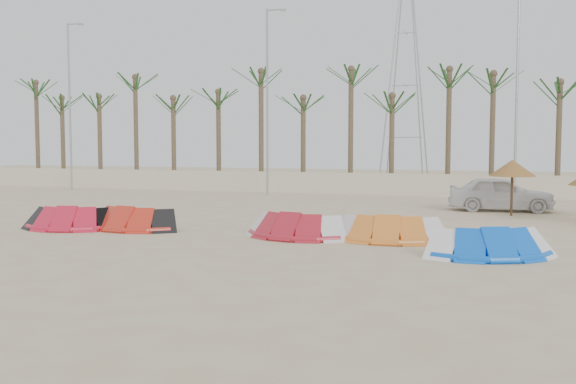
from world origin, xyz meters
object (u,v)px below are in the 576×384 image
(kite_red_mid, at_px, (136,217))
(parasol_left, at_px, (512,168))
(kite_orange, at_px, (391,227))
(car, at_px, (501,194))
(kite_red_left, at_px, (76,217))
(kite_blue, at_px, (491,241))
(kite_red_right, at_px, (297,224))

(kite_red_mid, bearing_deg, parasol_left, 34.22)
(kite_red_mid, xyz_separation_m, kite_orange, (9.17, 0.14, -0.00))
(kite_red_mid, relative_size, car, 0.81)
(kite_red_left, distance_m, kite_red_mid, 2.18)
(kite_orange, bearing_deg, kite_red_mid, -179.15)
(kite_orange, relative_size, kite_blue, 0.93)
(kite_red_left, relative_size, kite_red_mid, 0.97)
(kite_orange, bearing_deg, parasol_left, 66.72)
(kite_blue, bearing_deg, kite_red_left, 175.07)
(kite_red_mid, distance_m, kite_blue, 12.40)
(kite_red_mid, distance_m, kite_red_right, 6.14)
(kite_orange, bearing_deg, car, 72.68)
(kite_orange, height_order, parasol_left, parasol_left)
(kite_red_mid, relative_size, kite_blue, 0.98)
(kite_blue, bearing_deg, kite_orange, 146.68)
(kite_red_left, distance_m, car, 18.39)
(kite_red_right, xyz_separation_m, kite_orange, (3.03, 0.25, 0.00))
(kite_red_left, relative_size, kite_blue, 0.95)
(kite_red_left, height_order, parasol_left, parasol_left)
(car, bearing_deg, kite_red_mid, 126.38)
(kite_red_left, xyz_separation_m, kite_blue, (14.33, -1.24, 0.00))
(car, bearing_deg, kite_blue, 175.02)
(parasol_left, distance_m, car, 2.27)
(kite_red_mid, relative_size, kite_orange, 1.05)
(kite_red_left, xyz_separation_m, kite_red_right, (8.22, 0.54, 0.00))
(kite_red_left, height_order, car, car)
(kite_red_mid, relative_size, kite_red_right, 1.02)
(kite_red_mid, distance_m, parasol_left, 15.67)
(parasol_left, bearing_deg, kite_red_left, -147.82)
(kite_red_right, xyz_separation_m, car, (6.31, 10.74, 0.37))
(parasol_left, bearing_deg, kite_orange, -113.28)
(kite_red_right, height_order, car, car)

